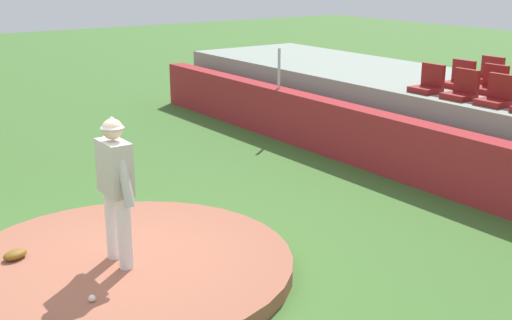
% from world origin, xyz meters
% --- Properties ---
extents(ground_plane, '(60.00, 60.00, 0.00)m').
position_xyz_m(ground_plane, '(0.00, 0.00, 0.00)').
color(ground_plane, '#3D682B').
extents(pitchers_mound, '(3.99, 3.99, 0.19)m').
position_xyz_m(pitchers_mound, '(0.00, 0.00, 0.09)').
color(pitchers_mound, '#9D5A44').
rests_on(pitchers_mound, ground_plane).
extents(pitcher, '(0.79, 0.27, 1.75)m').
position_xyz_m(pitcher, '(0.05, -0.08, 1.20)').
color(pitcher, silver).
rests_on(pitcher, pitchers_mound).
extents(baseball, '(0.07, 0.07, 0.07)m').
position_xyz_m(baseball, '(0.76, -0.71, 0.22)').
color(baseball, white).
rests_on(baseball, pitchers_mound).
extents(fielding_glove, '(0.29, 0.35, 0.11)m').
position_xyz_m(fielding_glove, '(-0.76, -1.06, 0.24)').
color(fielding_glove, brown).
rests_on(fielding_glove, pitchers_mound).
extents(brick_barrier, '(17.28, 0.40, 1.04)m').
position_xyz_m(brick_barrier, '(0.00, 5.43, 0.52)').
color(brick_barrier, '#A2272C').
rests_on(brick_barrier, ground_plane).
extents(fence_post_left, '(0.06, 0.06, 0.84)m').
position_xyz_m(fence_post_left, '(-4.17, 5.43, 1.46)').
color(fence_post_left, silver).
rests_on(fence_post_left, brick_barrier).
extents(stadium_chair_0, '(0.48, 0.44, 0.50)m').
position_xyz_m(stadium_chair_0, '(-1.07, 6.44, 1.48)').
color(stadium_chair_0, maroon).
rests_on(stadium_chair_0, bleacher_platform).
extents(stadium_chair_1, '(0.48, 0.44, 0.50)m').
position_xyz_m(stadium_chair_1, '(-0.32, 6.42, 1.48)').
color(stadium_chair_1, maroon).
rests_on(stadium_chair_1, bleacher_platform).
extents(stadium_chair_2, '(0.48, 0.44, 0.50)m').
position_xyz_m(stadium_chair_2, '(0.35, 6.45, 1.48)').
color(stadium_chair_2, maroon).
rests_on(stadium_chair_2, bleacher_platform).
extents(stadium_chair_4, '(0.48, 0.44, 0.50)m').
position_xyz_m(stadium_chair_4, '(-1.07, 7.29, 1.48)').
color(stadium_chair_4, maroon).
rests_on(stadium_chair_4, bleacher_platform).
extents(stadium_chair_5, '(0.48, 0.44, 0.50)m').
position_xyz_m(stadium_chair_5, '(-0.37, 7.28, 1.48)').
color(stadium_chair_5, maroon).
rests_on(stadium_chair_5, bleacher_platform).
extents(stadium_chair_8, '(0.48, 0.44, 0.50)m').
position_xyz_m(stadium_chair_8, '(-1.06, 8.16, 1.48)').
color(stadium_chair_8, maroon).
rests_on(stadium_chair_8, bleacher_platform).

